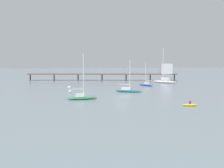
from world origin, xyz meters
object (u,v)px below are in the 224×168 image
Objects in this scene: sailboat_white at (164,81)px; sailboat_blue at (146,84)px; dinghy_yellow at (190,105)px; mooring_buoy_inner at (69,88)px; sailboat_teal at (128,90)px; sailboat_green at (82,96)px; pier at (137,71)px; mooring_buoy_outer at (70,92)px.

sailboat_white is 13.62m from sailboat_blue.
mooring_buoy_inner is at bearing 126.26° from dinghy_yellow.
sailboat_teal is at bearing -126.29° from sailboat_white.
sailboat_green is at bearing -128.30° from sailboat_blue.
mooring_buoy_inner is (-34.83, -16.02, -0.41)m from sailboat_white.
dinghy_yellow is (7.79, -23.27, -0.37)m from sailboat_teal.
pier is 21.96m from sailboat_blue.
mooring_buoy_outer is at bearing -87.46° from mooring_buoy_inner.
sailboat_teal is 24.54m from dinghy_yellow.
sailboat_green reaches higher than sailboat_teal.
sailboat_white is 31.52m from sailboat_teal.
sailboat_teal is 18.70m from mooring_buoy_inner.
pier is 84.73× the size of mooring_buoy_outer.
mooring_buoy_outer is (-24.95, -15.74, -0.24)m from sailboat_blue.
sailboat_teal is 9.81× the size of mooring_buoy_inner.
sailboat_white is 49.88m from dinghy_yellow.
sailboat_white is at bearing 53.71° from sailboat_teal.
sailboat_teal is 2.89× the size of dinghy_yellow.
sailboat_blue is (-9.46, -9.79, -0.26)m from sailboat_white.
sailboat_blue is 2.60× the size of dinghy_yellow.
sailboat_teal is 18.12m from sailboat_blue.
dinghy_yellow reaches higher than mooring_buoy_inner.
dinghy_yellow is at bearing -71.50° from sailboat_teal.
pier is 60.72m from dinghy_yellow.
sailboat_white is at bearing 24.70° from mooring_buoy_inner.
sailboat_green is 3.39× the size of dinghy_yellow.
pier is at bearing 85.43° from sailboat_blue.
sailboat_white is 49.18m from sailboat_green.
sailboat_blue is 38.91m from dinghy_yellow.
sailboat_white is at bearing 50.12° from sailboat_green.
sailboat_white reaches higher than pier.
pier is 7.03× the size of sailboat_teal.
sailboat_teal is (-18.66, -25.40, -0.29)m from sailboat_white.
sailboat_green is 12.55m from mooring_buoy_outer.
sailboat_blue reaches higher than pier.
mooring_buoy_inner is 1.23× the size of mooring_buoy_outer.
sailboat_teal is 1.11× the size of sailboat_blue.
mooring_buoy_outer is at bearing -143.43° from sailboat_white.
sailboat_teal is at bearing -106.35° from pier.
sailboat_blue is at bearing 51.70° from sailboat_green.
sailboat_green is at bearing -81.38° from mooring_buoy_inner.
mooring_buoy_inner is at bearing -155.30° from sailboat_white.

